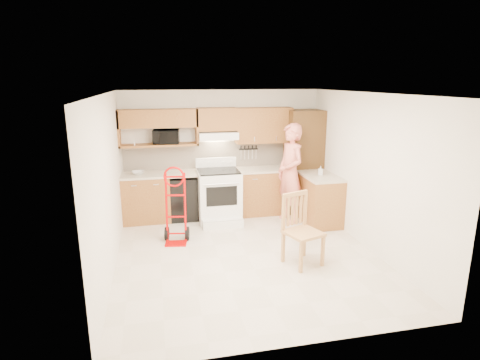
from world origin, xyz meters
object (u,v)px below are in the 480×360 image
object	(u,v)px
person	(290,173)
hand_truck	(175,209)
microwave	(166,137)
range	(219,192)
dining_chair	(303,230)

from	to	relation	value
person	hand_truck	size ratio (longest dim) A/B	1.61
hand_truck	microwave	bearing A→B (deg)	102.44
range	dining_chair	distance (m)	2.30
person	hand_truck	bearing A→B (deg)	-85.29
hand_truck	dining_chair	size ratio (longest dim) A/B	1.11
microwave	hand_truck	xyz separation A→B (m)	(0.06, -1.34, -1.03)
person	dining_chair	world-z (taller)	person
microwave	person	bearing A→B (deg)	-10.60
dining_chair	microwave	bearing A→B (deg)	106.55
range	dining_chair	bearing A→B (deg)	-66.61
range	hand_truck	world-z (taller)	same
microwave	range	size ratio (longest dim) A/B	0.41
range	dining_chair	size ratio (longest dim) A/B	1.11
person	dining_chair	bearing A→B (deg)	-23.37
dining_chair	person	bearing A→B (deg)	57.60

